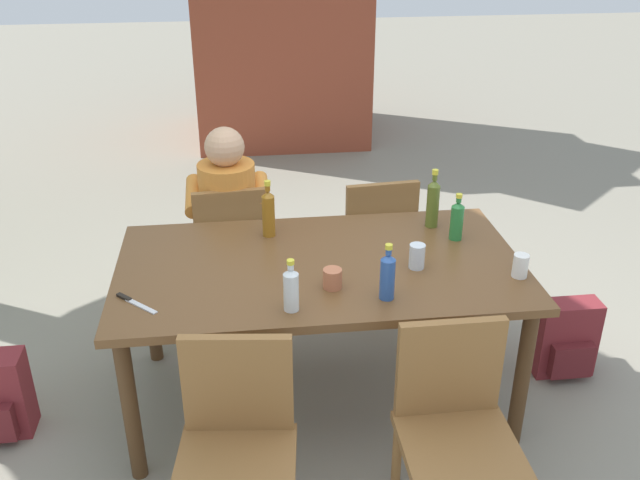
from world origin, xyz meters
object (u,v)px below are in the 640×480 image
Objects in this scene: cup_terracotta at (333,278)px; chair_far_left at (232,244)px; chair_near_left at (237,441)px; bottle_green at (457,220)px; cup_white at (520,266)px; chair_far_right at (375,236)px; bottle_amber at (268,212)px; person_in_white_shirt at (229,210)px; table_knife at (133,302)px; bottle_olive at (433,202)px; bottle_clear at (291,289)px; chair_near_right at (455,422)px; backpack_by_near_side at (566,340)px; bottle_blue at (387,275)px; dining_table at (320,278)px; cup_glass at (417,256)px.

chair_far_left is at bearing 112.96° from cup_terracotta.
bottle_green is at bearing 41.68° from chair_near_left.
cup_terracotta is (-0.84, 0.01, -0.01)m from cup_white.
bottle_amber reaches higher than chair_far_right.
person_in_white_shirt is 6.32× the size of table_knife.
bottle_olive reaches higher than bottle_amber.
bottle_clear is 0.67m from table_knife.
cup_terracotta is at bearing 123.77° from chair_near_right.
cup_terracotta is at bearing -168.25° from backpack_by_near_side.
chair_near_right is 8.08× the size of cup_white.
person_in_white_shirt is at bearing 111.28° from cup_terracotta.
table_knife is (-0.41, 0.56, 0.29)m from chair_near_left.
bottle_blue is 0.64m from cup_white.
cup_terracotta is (0.44, -1.04, 0.33)m from chair_far_left.
bottle_green is (0.46, 0.51, -0.01)m from bottle_blue.
bottle_clear is 0.75× the size of bottle_olive.
chair_far_right is 1.21m from backpack_by_near_side.
person_in_white_shirt reaches higher than dining_table.
table_knife is (-0.40, -1.18, 0.12)m from person_in_white_shirt.
dining_table is at bearing 167.71° from cup_glass.
chair_near_right is 1.24m from bottle_olive.
bottle_amber is at bearing 169.46° from backpack_by_near_side.
backpack_by_near_side is at bearing 19.70° from bottle_blue.
bottle_clear is at bearing 60.32° from chair_near_left.
bottle_amber is at bearing 119.22° from chair_near_right.
cup_glass is 1.09m from backpack_by_near_side.
bottle_clear reaches higher than dining_table.
cup_white is 1.23× the size of cup_terracotta.
cup_white is at bearing -67.24° from chair_far_right.
cup_terracotta is at bearing 151.78° from bottle_blue.
chair_far_left is at bearing 111.97° from bottle_amber.
person_in_white_shirt is at bearing 129.97° from cup_glass.
chair_far_left reaches higher than table_knife.
bottle_blue is at bearing -4.80° from table_knife.
person_in_white_shirt is 1.25m from table_knife.
chair_far_right is at bearing 80.80° from bottle_blue.
bottle_amber is 1.22m from cup_white.
bottle_clear reaches higher than cup_terracotta.
backpack_by_near_side is at bearing 16.07° from bottle_clear.
bottle_blue is 1.07m from table_knife.
person_in_white_shirt is 4.04× the size of bottle_amber.
chair_far_right is (0.01, 1.63, 0.00)m from chair_near_right.
bottle_olive is (1.03, -0.48, 0.42)m from chair_far_left.
table_knife is at bearing -162.87° from dining_table.
backpack_by_near_side is (0.44, 0.27, -0.62)m from cup_white.
bottle_blue is 2.88× the size of cup_terracotta.
chair_near_right is at bearing -36.38° from bottle_clear.
chair_near_left reaches higher than backpack_by_near_side.
chair_far_left is 0.84m from chair_far_right.
bottle_olive is at bearing 80.26° from chair_near_right.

